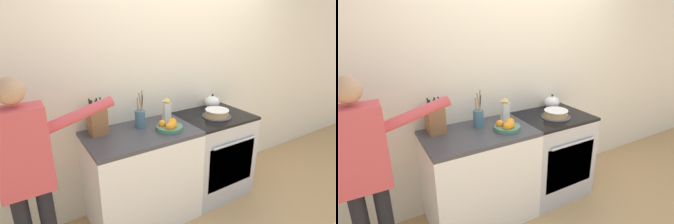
{
  "view_description": "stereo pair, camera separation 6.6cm",
  "coord_description": "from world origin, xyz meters",
  "views": [
    {
      "loc": [
        -1.54,
        -1.64,
        1.85
      ],
      "look_at": [
        -0.35,
        0.28,
        1.06
      ],
      "focal_mm": 28.0,
      "sensor_mm": 36.0,
      "label": 1
    },
    {
      "loc": [
        -1.48,
        -1.68,
        1.85
      ],
      "look_at": [
        -0.35,
        0.28,
        1.06
      ],
      "focal_mm": 28.0,
      "sensor_mm": 36.0,
      "label": 2
    }
  ],
  "objects": [
    {
      "name": "layer_cake",
      "position": [
        0.23,
        0.25,
        0.95
      ],
      "size": [
        0.3,
        0.3,
        0.08
      ],
      "color": "#4C4C51",
      "rests_on": "stove_range"
    },
    {
      "name": "utensil_crock",
      "position": [
        -0.56,
        0.42,
        1.0
      ],
      "size": [
        0.1,
        0.1,
        0.35
      ],
      "color": "#477084",
      "rests_on": "counter_cabinet"
    },
    {
      "name": "wall_back",
      "position": [
        0.0,
        0.63,
        1.3
      ],
      "size": [
        8.0,
        0.04,
        2.6
      ],
      "color": "silver",
      "rests_on": "ground_plane"
    },
    {
      "name": "tea_kettle",
      "position": [
        0.38,
        0.49,
        0.98
      ],
      "size": [
        0.21,
        0.17,
        0.17
      ],
      "color": "white",
      "rests_on": "stove_range"
    },
    {
      "name": "knife_block",
      "position": [
        -0.94,
        0.48,
        1.03
      ],
      "size": [
        0.14,
        0.17,
        0.33
      ],
      "color": "olive",
      "rests_on": "counter_cabinet"
    },
    {
      "name": "ground_plane",
      "position": [
        0.0,
        0.0,
        0.0
      ],
      "size": [
        16.0,
        16.0,
        0.0
      ],
      "primitive_type": "plane",
      "color": "tan"
    },
    {
      "name": "stove_range",
      "position": [
        0.25,
        0.3,
        0.46
      ],
      "size": [
        0.74,
        0.64,
        0.91
      ],
      "color": "#B7BABF",
      "rests_on": "ground_plane"
    },
    {
      "name": "fruit_bowl",
      "position": [
        -0.37,
        0.21,
        0.95
      ],
      "size": [
        0.24,
        0.24,
        0.1
      ],
      "color": "#4C7F66",
      "rests_on": "counter_cabinet"
    },
    {
      "name": "counter_cabinet",
      "position": [
        -0.61,
        0.31,
        0.46
      ],
      "size": [
        0.99,
        0.61,
        0.91
      ],
      "color": "white",
      "rests_on": "ground_plane"
    },
    {
      "name": "person_baker",
      "position": [
        -1.54,
        0.18,
        0.91
      ],
      "size": [
        0.9,
        0.2,
        1.53
      ],
      "rotation": [
        0.0,
        0.0,
        -0.16
      ],
      "color": "black",
      "rests_on": "ground_plane"
    },
    {
      "name": "milk_carton",
      "position": [
        -0.26,
        0.45,
        1.02
      ],
      "size": [
        0.07,
        0.07,
        0.23
      ],
      "color": "white",
      "rests_on": "counter_cabinet"
    }
  ]
}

